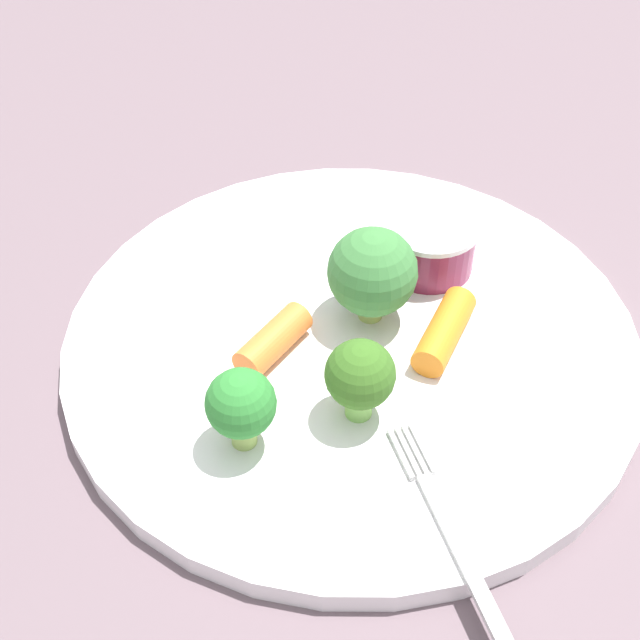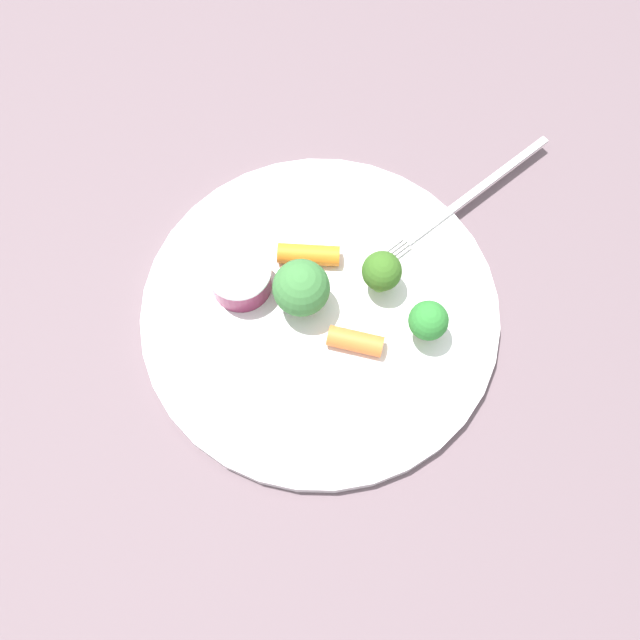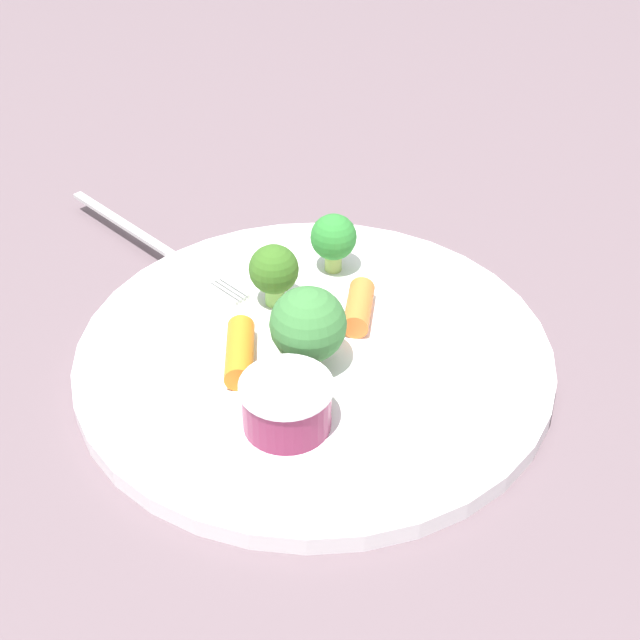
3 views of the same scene
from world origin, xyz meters
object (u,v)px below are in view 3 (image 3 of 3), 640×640
broccoli_floret_0 (274,271)px  carrot_stick_1 (240,352)px  carrot_stick_0 (359,307)px  broccoli_floret_1 (311,326)px  fork (156,245)px  sauce_cup (282,404)px  broccoli_floret_2 (334,238)px  plate (314,355)px

broccoli_floret_0 → carrot_stick_1: bearing=85.6°
carrot_stick_0 → broccoli_floret_0: bearing=-3.8°
broccoli_floret_0 → broccoli_floret_1: 0.07m
fork → carrot_stick_1: bearing=130.9°
sauce_cup → broccoli_floret_1: 0.05m
broccoli_floret_2 → fork: size_ratio=0.25×
broccoli_floret_2 → carrot_stick_1: size_ratio=0.82×
fork → plate: bearing=147.4°
carrot_stick_1 → fork: carrot_stick_1 is taller
broccoli_floret_2 → fork: 0.13m
fork → broccoli_floret_1: bearing=143.3°
sauce_cup → broccoli_floret_2: 0.15m
broccoli_floret_0 → carrot_stick_0: size_ratio=0.97×
sauce_cup → broccoli_floret_1: (-0.00, -0.05, 0.01)m
broccoli_floret_0 → carrot_stick_0: bearing=176.2°
broccoli_floret_1 → carrot_stick_1: broccoli_floret_1 is taller
carrot_stick_0 → carrot_stick_1: size_ratio=0.86×
broccoli_floret_0 → fork: 0.11m
broccoli_floret_2 → carrot_stick_0: broccoli_floret_2 is taller
broccoli_floret_0 → fork: broccoli_floret_0 is taller
plate → sauce_cup: bearing=87.8°
plate → broccoli_floret_2: broccoli_floret_2 is taller
carrot_stick_0 → fork: size_ratio=0.26×
broccoli_floret_2 → sauce_cup: bearing=91.2°
broccoli_floret_1 → plate: bearing=-83.7°
sauce_cup → plate: bearing=-92.2°
sauce_cup → broccoli_floret_2: (0.00, -0.15, 0.01)m
plate → fork: (0.13, -0.09, 0.01)m
broccoli_floret_0 → broccoli_floret_1: bearing=123.8°
sauce_cup → broccoli_floret_1: size_ratio=0.98×
sauce_cup → carrot_stick_1: 0.06m
carrot_stick_0 → carrot_stick_1: bearing=44.1°
carrot_stick_0 → broccoli_floret_2: bearing=-61.6°
plate → carrot_stick_0: carrot_stick_0 is taller
broccoli_floret_0 → carrot_stick_1: (0.00, 0.06, -0.02)m
broccoli_floret_1 → fork: broccoli_floret_1 is taller
plate → sauce_cup: sauce_cup is taller
broccoli_floret_2 → carrot_stick_1: (0.03, 0.11, -0.02)m
broccoli_floret_0 → broccoli_floret_2: bearing=-122.6°
broccoli_floret_2 → fork: (0.13, -0.00, -0.02)m
broccoli_floret_1 → fork: bearing=-36.7°
broccoli_floret_0 → fork: size_ratio=0.25×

